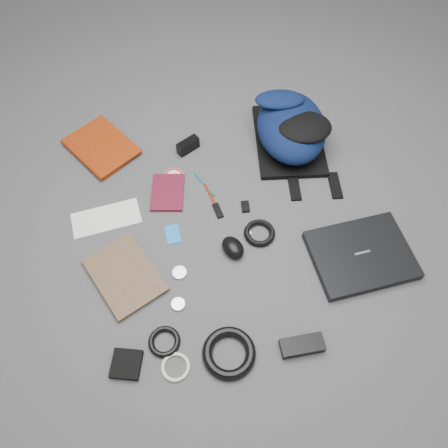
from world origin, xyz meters
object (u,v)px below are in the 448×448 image
object	(u,v)px
backpack	(291,127)
laptop	(361,255)
mouse	(233,248)
compact_camera	(188,146)
dvd_case	(168,192)
pouch	(126,364)
textbook_red	(80,161)
comic_book	(99,291)
power_brick	(302,345)

from	to	relation	value
backpack	laptop	distance (m)	0.56
laptop	mouse	xyz separation A→B (m)	(-0.40, 0.17, 0.01)
compact_camera	mouse	size ratio (longest dim) A/B	0.99
dvd_case	pouch	world-z (taller)	pouch
pouch	textbook_red	bearing A→B (deg)	89.54
comic_book	power_brick	size ratio (longest dim) A/B	1.98
comic_book	pouch	bearing A→B (deg)	-99.45
laptop	comic_book	world-z (taller)	laptop
backpack	compact_camera	xyz separation A→B (m)	(-0.39, 0.09, -0.06)
backpack	textbook_red	distance (m)	0.82
mouse	power_brick	bearing A→B (deg)	-91.60
laptop	backpack	bearing A→B (deg)	96.71
pouch	laptop	bearing A→B (deg)	5.99
backpack	mouse	distance (m)	0.55
backpack	dvd_case	distance (m)	0.54
compact_camera	comic_book	bearing A→B (deg)	-153.18
comic_book	dvd_case	distance (m)	0.44
compact_camera	pouch	distance (m)	0.85
textbook_red	comic_book	distance (m)	0.56
laptop	pouch	size ratio (longest dim) A/B	3.82
laptop	mouse	distance (m)	0.43
laptop	pouch	bearing A→B (deg)	-168.95
compact_camera	pouch	world-z (taller)	compact_camera
dvd_case	power_brick	xyz separation A→B (m)	(0.23, -0.69, 0.01)
textbook_red	pouch	xyz separation A→B (m)	(-0.01, -0.81, -0.00)
dvd_case	power_brick	world-z (taller)	power_brick
laptop	compact_camera	world-z (taller)	compact_camera
dvd_case	pouch	bearing A→B (deg)	-97.16
comic_book	dvd_case	bearing A→B (deg)	27.87
laptop	textbook_red	size ratio (longest dim) A/B	1.22
power_brick	compact_camera	bearing A→B (deg)	105.46
compact_camera	mouse	bearing A→B (deg)	-109.10
comic_book	mouse	world-z (taller)	mouse
mouse	comic_book	bearing A→B (deg)	165.92
textbook_red	compact_camera	size ratio (longest dim) A/B	2.95
textbook_red	comic_book	size ratio (longest dim) A/B	1.04
backpack	pouch	distance (m)	1.04
textbook_red	mouse	distance (m)	0.70
compact_camera	backpack	bearing A→B (deg)	-33.63
laptop	power_brick	xyz separation A→B (m)	(-0.32, -0.21, -0.00)
backpack	mouse	size ratio (longest dim) A/B	4.45
mouse	dvd_case	bearing A→B (deg)	101.22
textbook_red	comic_book	xyz separation A→B (m)	(-0.04, -0.56, -0.00)
power_brick	textbook_red	bearing A→B (deg)	127.65
laptop	power_brick	size ratio (longest dim) A/B	2.50
mouse	power_brick	size ratio (longest dim) A/B	0.70
dvd_case	backpack	bearing A→B (deg)	28.59
backpack	comic_book	distance (m)	0.93
backpack	dvd_case	size ratio (longest dim) A/B	2.49
comic_book	mouse	bearing A→B (deg)	-16.53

